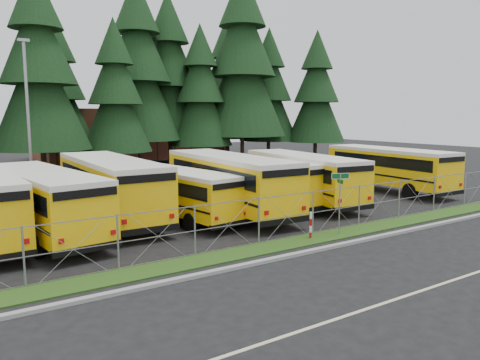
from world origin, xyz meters
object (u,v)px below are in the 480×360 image
object	(u,v)px
bus_3	(175,194)
bus_4	(225,184)
light_standard	(28,112)
bus_1	(41,203)
striped_bollard	(311,226)
bus_5	(256,182)
street_sign	(340,190)
bus_6	(299,178)
bus_2	(108,189)
bus_east	(384,169)

from	to	relation	value
bus_3	bus_4	bearing A→B (deg)	-9.81
light_standard	bus_1	bearing A→B (deg)	-97.77
striped_bollard	bus_3	bearing A→B (deg)	114.17
bus_4	bus_5	xyz separation A→B (m)	(2.67, 0.85, -0.20)
street_sign	bus_1	bearing A→B (deg)	147.10
bus_6	striped_bollard	size ratio (longest dim) A/B	9.44
bus_1	bus_2	xyz separation A→B (m)	(3.57, 1.63, 0.11)
bus_6	striped_bollard	world-z (taller)	bus_6
bus_2	street_sign	world-z (taller)	bus_2
bus_1	bus_2	distance (m)	3.93
bus_5	striped_bollard	xyz separation A→B (m)	(-2.56, -7.71, -0.79)
bus_2	bus_6	bearing A→B (deg)	-7.65
bus_3	street_sign	size ratio (longest dim) A/B	3.51
striped_bollard	bus_2	bearing A→B (deg)	124.99
bus_6	bus_east	bearing A→B (deg)	7.42
bus_3	striped_bollard	bearing A→B (deg)	-73.51
bus_4	light_standard	size ratio (longest dim) A/B	1.20
bus_4	bus_3	bearing A→B (deg)	-179.35
bus_6	light_standard	bearing A→B (deg)	146.55
bus_3	street_sign	xyz separation A→B (m)	(4.66, -7.16, 0.74)
bus_3	bus_6	xyz separation A→B (m)	(8.35, -0.07, 0.19)
bus_6	light_standard	xyz separation A→B (m)	(-13.34, 11.37, 4.02)
street_sign	light_standard	world-z (taller)	light_standard
bus_1	street_sign	bearing A→B (deg)	-39.75
bus_5	bus_6	world-z (taller)	bus_6
bus_1	striped_bollard	xyz separation A→B (m)	(9.65, -7.05, -0.88)
bus_3	light_standard	distance (m)	13.05
bus_1	bus_4	world-z (taller)	bus_4
bus_3	bus_5	size ratio (longest dim) A/B	0.93
bus_5	bus_east	world-z (taller)	bus_east
bus_3	bus_6	size ratio (longest dim) A/B	0.87
bus_4	bus_2	bearing A→B (deg)	165.85
bus_5	bus_3	bearing A→B (deg)	-175.13
bus_5	street_sign	world-z (taller)	street_sign
bus_3	bus_4	distance (m)	3.04
bus_east	striped_bollard	size ratio (longest dim) A/B	9.63
bus_1	striped_bollard	distance (m)	11.98
light_standard	street_sign	bearing A→B (deg)	-62.40
bus_5	light_standard	bearing A→B (deg)	132.82
bus_1	bus_5	world-z (taller)	bus_1
bus_east	bus_5	bearing A→B (deg)	179.30
bus_1	bus_3	world-z (taller)	bus_1
bus_2	bus_4	bearing A→B (deg)	-15.66
bus_5	street_sign	bearing A→B (deg)	-99.92
bus_2	bus_6	distance (m)	11.44
street_sign	bus_4	bearing A→B (deg)	103.13
bus_1	bus_2	world-z (taller)	bus_2
bus_4	bus_5	world-z (taller)	bus_4
bus_1	bus_4	distance (m)	9.54
bus_6	light_standard	size ratio (longest dim) A/B	1.12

